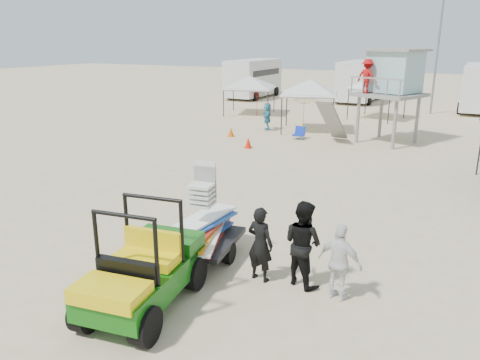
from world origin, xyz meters
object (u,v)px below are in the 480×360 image
at_px(man_left, 260,244).
at_px(lifeguard_tower, 390,75).
at_px(surf_trailer, 205,226).
at_px(utility_cart, 140,262).

height_order(man_left, lifeguard_tower, lifeguard_tower).
bearing_deg(man_left, lifeguard_tower, -81.15).
xyz_separation_m(surf_trailer, lifeguard_tower, (1.20, 15.21, 2.45)).
xyz_separation_m(utility_cart, lifeguard_tower, (1.20, 17.55, 2.32)).
height_order(utility_cart, man_left, utility_cart).
distance_m(surf_trailer, lifeguard_tower, 15.46).
bearing_deg(utility_cart, man_left, 53.22).
xyz_separation_m(surf_trailer, man_left, (1.52, -0.30, -0.02)).
relative_size(surf_trailer, lifeguard_tower, 0.56).
xyz_separation_m(man_left, lifeguard_tower, (-0.32, 15.51, 2.46)).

